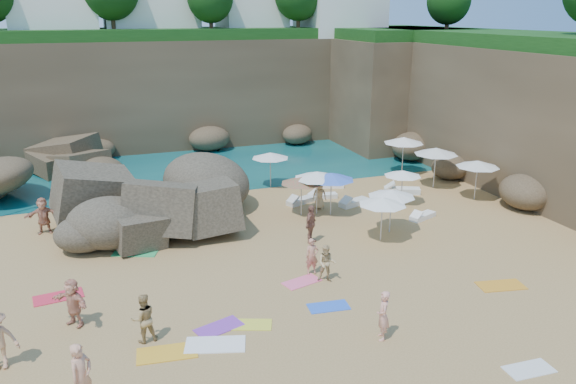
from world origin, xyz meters
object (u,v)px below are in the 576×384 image
object	(u,v)px
rock_outcrop	(150,227)
person_stand_4	(319,195)
person_stand_3	(311,224)
lounger_0	(301,201)
person_stand_0	(82,376)
person_stand_2	(233,195)
person_stand_6	(383,315)
parasol_2	(403,173)
parasol_0	(317,175)
parasol_1	(270,155)
person_stand_1	(144,318)
person_stand_5	(43,216)

from	to	relation	value
rock_outcrop	person_stand_4	size ratio (longest dim) A/B	4.99
rock_outcrop	person_stand_4	world-z (taller)	person_stand_4
person_stand_3	lounger_0	bearing A→B (deg)	26.69
person_stand_0	rock_outcrop	bearing A→B (deg)	29.11
person_stand_0	person_stand_3	distance (m)	12.85
rock_outcrop	lounger_0	xyz separation A→B (m)	(8.22, 0.83, 0.13)
person_stand_4	rock_outcrop	bearing A→B (deg)	-160.40
person_stand_2	person_stand_6	distance (m)	13.63
person_stand_4	parasol_2	bearing A→B (deg)	11.39
person_stand_0	person_stand_4	xyz separation A→B (m)	(11.94, 12.47, -0.21)
parasol_2	lounger_0	distance (m)	5.69
parasol_0	person_stand_3	distance (m)	4.04
person_stand_3	person_stand_6	bearing A→B (deg)	-142.52
parasol_0	parasol_1	bearing A→B (deg)	98.55
parasol_1	person_stand_0	bearing A→B (deg)	-122.07
person_stand_1	person_stand_2	bearing A→B (deg)	-124.52
person_stand_2	person_stand_1	bearing A→B (deg)	75.53
parasol_2	person_stand_3	world-z (taller)	parasol_2
person_stand_0	person_stand_1	xyz separation A→B (m)	(1.84, 2.66, -0.13)
rock_outcrop	person_stand_5	bearing A→B (deg)	169.80
parasol_1	person_stand_5	bearing A→B (deg)	-164.36
person_stand_0	person_stand_4	distance (m)	17.27
person_stand_4	parasol_0	bearing A→B (deg)	-101.31
person_stand_0	parasol_0	bearing A→B (deg)	-1.52
person_stand_5	parasol_1	bearing A→B (deg)	15.92
person_stand_1	person_stand_3	size ratio (longest dim) A/B	0.92
person_stand_1	person_stand_5	bearing A→B (deg)	-79.78
parasol_1	person_stand_3	world-z (taller)	parasol_1
person_stand_5	person_stand_0	bearing A→B (deg)	-82.91
rock_outcrop	person_stand_2	world-z (taller)	person_stand_2
parasol_0	person_stand_1	xyz separation A→B (m)	(-9.66, -9.13, -1.27)
parasol_2	person_stand_3	distance (m)	7.48
parasol_2	person_stand_5	bearing A→B (deg)	173.82
person_stand_1	lounger_0	bearing A→B (deg)	-138.23
person_stand_1	person_stand_4	bearing A→B (deg)	-143.14
lounger_0	person_stand_1	xyz separation A→B (m)	(-9.48, -10.95, 0.68)
person_stand_2	person_stand_0	bearing A→B (deg)	73.99
lounger_0	person_stand_6	distance (m)	13.57
person_stand_2	parasol_1	bearing A→B (deg)	-121.07
parasol_0	parasol_1	size ratio (longest dim) A/B	1.08
lounger_0	person_stand_2	xyz separation A→B (m)	(-3.76, 0.20, 0.68)
person_stand_4	person_stand_2	bearing A→B (deg)	-175.41
parasol_1	person_stand_1	distance (m)	16.96
rock_outcrop	lounger_0	world-z (taller)	rock_outcrop
person_stand_6	person_stand_1	bearing A→B (deg)	-86.94
rock_outcrop	person_stand_6	xyz separation A→B (m)	(5.90, -12.52, 0.83)
person_stand_1	person_stand_3	distance (m)	9.76
person_stand_3	person_stand_6	world-z (taller)	person_stand_3
person_stand_5	person_stand_4	bearing A→B (deg)	-4.58
person_stand_1	person_stand_6	xyz separation A→B (m)	(7.16, -2.40, 0.01)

